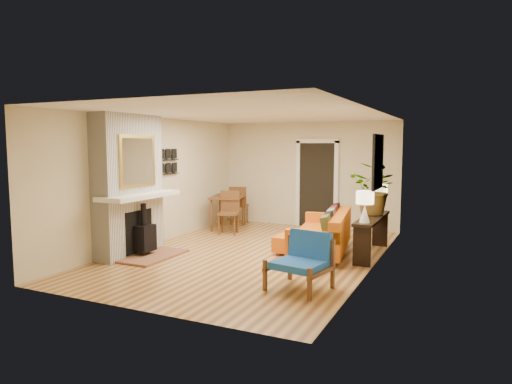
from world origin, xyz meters
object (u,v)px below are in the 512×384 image
blue_chair (303,258)px  sofa (326,234)px  ottoman (294,243)px  houseplant (375,189)px  lamp_near (365,203)px  lamp_far (380,195)px  dining_table (231,202)px  console_table (372,225)px

blue_chair → sofa: bearing=98.0°
ottoman → houseplant: 1.83m
lamp_near → lamp_far: (0.00, 1.39, 0.00)m
sofa → houseplant: (0.81, 0.45, 0.84)m
sofa → ottoman: (-0.52, -0.26, -0.18)m
dining_table → lamp_near: lamp_near is taller
ottoman → console_table: (1.35, 0.46, 0.38)m
blue_chair → houseplant: 2.76m
blue_chair → console_table: 2.41m
ottoman → lamp_near: bearing=-9.8°
houseplant → ottoman: bearing=-151.8°
dining_table → lamp_near: 4.17m
dining_table → console_table: bearing=-19.4°
sofa → blue_chair: bearing=-82.0°
lamp_far → sofa: bearing=-132.7°
console_table → ottoman: bearing=-161.0°
dining_table → lamp_far: 3.72m
blue_chair → houseplant: bearing=78.9°
sofa → lamp_near: 1.18m
blue_chair → console_table: (0.52, 2.35, 0.14)m
blue_chair → lamp_far: 3.14m
sofa → lamp_far: lamp_far is taller
houseplant → console_table: bearing=-87.7°
dining_table → houseplant: (3.63, -1.03, 0.57)m
ottoman → sofa: bearing=26.8°
console_table → lamp_near: lamp_near is taller
sofa → lamp_near: lamp_near is taller
console_table → dining_table: bearing=160.6°
ottoman → blue_chair: (0.83, -1.88, 0.24)m
blue_chair → lamp_near: size_ratio=1.67×
lamp_near → dining_table: bearing=151.4°
lamp_near → sofa: bearing=148.8°
lamp_near → console_table: bearing=90.0°
ottoman → blue_chair: size_ratio=0.75×
console_table → lamp_far: bearing=90.0°
dining_table → console_table: dining_table is taller
sofa → dining_table: 3.20m
ottoman → blue_chair: bearing=-66.3°
blue_chair → dining_table: dining_table is taller
lamp_far → console_table: bearing=-90.0°
houseplant → dining_table: bearing=164.1°
console_table → lamp_far: 0.84m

